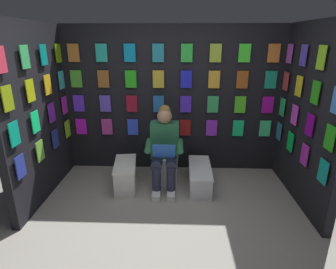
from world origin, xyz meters
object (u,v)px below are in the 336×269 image
Objects in this scene: toilet at (165,159)px; comic_longbox_far at (126,175)px; person_reading at (164,148)px; comic_longbox_near at (200,177)px.

toilet is 1.11× the size of comic_longbox_far.
person_reading is 0.67m from comic_longbox_near.
toilet reaches higher than comic_longbox_near.
comic_longbox_near is (-0.51, -0.00, -0.44)m from person_reading.
toilet is at bearing -162.33° from comic_longbox_far.
person_reading is 1.45× the size of comic_longbox_near.
comic_longbox_near is (-0.51, 0.23, -0.17)m from toilet.
person_reading is (-0.00, 0.23, 0.27)m from toilet.
toilet is at bearing -90.08° from person_reading.
toilet is 0.58m from comic_longbox_near.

